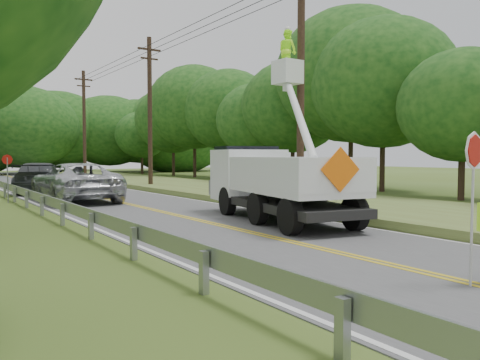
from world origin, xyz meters
TOP-DOWN VIEW (x-y plane):
  - ground at (0.00, 0.00)m, footprint 140.00×140.00m
  - road at (0.00, 14.00)m, footprint 7.20×96.00m
  - guardrail at (-4.02, 14.91)m, footprint 0.18×48.00m
  - utility_poles at (5.00, 17.02)m, footprint 1.60×43.30m
  - tall_grass_verge at (7.10, 14.00)m, footprint 7.00×96.00m
  - treeline_right at (15.84, 23.70)m, footprint 11.31×55.15m
  - treeline_horizon at (1.28, 56.03)m, footprint 57.56×14.55m
  - bucket_truck at (2.57, 8.00)m, footprint 4.46×7.68m
  - suv_silver at (-1.62, 17.74)m, footprint 3.07×6.63m
  - suv_darkgrey at (-1.90, 24.40)m, footprint 4.16×6.57m
  - stop_sign_permanent at (-4.41, 18.74)m, footprint 0.48×0.08m
  - yard_sign at (6.10, 8.26)m, footprint 0.52×0.19m

SIDE VIEW (x-z plane):
  - ground at x=0.00m, z-range 0.00..0.00m
  - road at x=0.00m, z-range 0.00..0.02m
  - tall_grass_verge at x=7.10m, z-range 0.00..0.30m
  - guardrail at x=-4.02m, z-range 0.17..0.94m
  - yard_sign at x=6.10m, z-range 0.17..0.94m
  - suv_darkgrey at x=-1.90m, z-range 0.02..1.79m
  - suv_silver at x=-1.62m, z-range 0.02..1.86m
  - stop_sign_permanent at x=-4.41m, z-range 0.34..2.61m
  - bucket_truck at x=2.57m, z-range -1.95..5.17m
  - utility_poles at x=5.00m, z-range 0.27..10.27m
  - treeline_horizon at x=1.28m, z-range -0.41..11.41m
  - treeline_right at x=15.84m, z-range 0.37..12.57m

